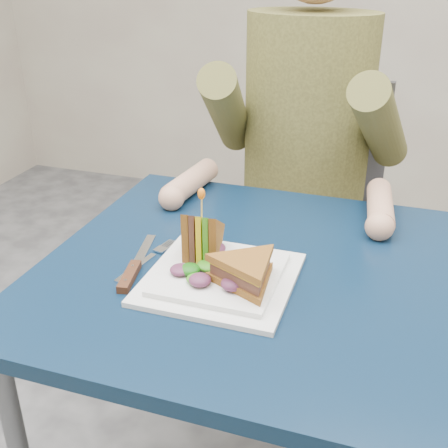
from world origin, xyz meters
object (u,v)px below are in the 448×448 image
(chair, at_px, (307,212))
(fork, at_px, (145,261))
(diner, at_px, (308,99))
(sandwich_upright, at_px, (202,239))
(sandwich_flat, at_px, (246,271))
(table, at_px, (244,299))
(knife, at_px, (132,271))
(plate, at_px, (220,277))

(chair, bearing_deg, fork, -103.97)
(diner, relative_size, fork, 4.18)
(sandwich_upright, bearing_deg, sandwich_flat, -33.50)
(chair, bearing_deg, diner, -90.00)
(table, bearing_deg, knife, -151.75)
(diner, relative_size, plate, 2.87)
(sandwich_flat, height_order, fork, sandwich_flat)
(diner, relative_size, knife, 3.39)
(diner, bearing_deg, knife, -105.51)
(diner, distance_m, sandwich_flat, 0.68)
(plate, bearing_deg, table, 71.89)
(sandwich_upright, bearing_deg, plate, -41.55)
(plate, height_order, knife, plate)
(chair, distance_m, knife, 0.82)
(table, height_order, sandwich_flat, sandwich_flat)
(diner, distance_m, plate, 0.66)
(chair, relative_size, plate, 3.58)
(chair, bearing_deg, plate, -91.78)
(sandwich_upright, xyz_separation_m, fork, (-0.11, -0.03, -0.05))
(fork, height_order, knife, knife)
(chair, height_order, sandwich_upright, chair)
(chair, height_order, plate, chair)
(sandwich_flat, height_order, sandwich_upright, sandwich_upright)
(sandwich_upright, distance_m, knife, 0.14)
(plate, bearing_deg, sandwich_upright, 138.45)
(table, relative_size, chair, 0.81)
(sandwich_flat, bearing_deg, sandwich_upright, 146.50)
(table, height_order, chair, chair)
(fork, relative_size, knife, 0.81)
(diner, xyz_separation_m, sandwich_upright, (-0.07, -0.59, -0.13))
(plate, height_order, sandwich_flat, sandwich_flat)
(table, bearing_deg, fork, -163.90)
(chair, bearing_deg, table, -90.00)
(table, bearing_deg, chair, 90.00)
(table, xyz_separation_m, diner, (-0.00, 0.57, 0.26))
(chair, xyz_separation_m, sandwich_flat, (0.03, -0.78, 0.23))
(diner, bearing_deg, sandwich_flat, -87.27)
(plate, height_order, sandwich_upright, sandwich_upright)
(table, height_order, plate, plate)
(chair, xyz_separation_m, diner, (-0.00, -0.11, 0.37))
(sandwich_flat, bearing_deg, plate, 155.56)
(diner, height_order, sandwich_flat, diner)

